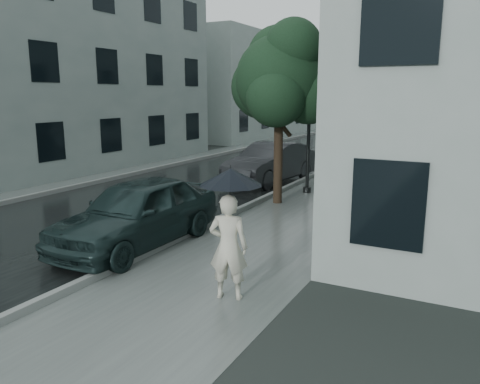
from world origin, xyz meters
The scene contains 14 objects.
ground centered at (0.00, 0.00, 0.00)m, with size 120.00×120.00×0.00m, color black.
sidewalk centered at (0.25, 12.00, 0.00)m, with size 3.50×60.00×0.01m, color slate.
kerb_near centered at (-1.57, 12.00, 0.07)m, with size 0.15×60.00×0.15m, color slate.
asphalt_road centered at (-5.08, 12.00, 0.00)m, with size 6.85×60.00×0.00m, color black.
kerb_far centered at (-8.57, 12.00, 0.07)m, with size 0.15×60.00×0.15m, color slate.
sidewalk_far centered at (-9.50, 12.00, 0.00)m, with size 1.70×60.00×0.01m, color #4C5451.
building_far_a centered at (-13.77, 8.00, 4.75)m, with size 7.02×20.00×9.50m.
building_far_b centered at (-13.77, 30.00, 4.00)m, with size 7.02×18.00×8.00m.
pedestrian centered at (1.00, 0.12, 0.91)m, with size 0.66×0.43×1.80m, color beige.
umbrella centered at (1.05, 0.14, 2.10)m, with size 1.20×1.20×1.35m.
street_tree centered at (-1.06, 7.20, 3.87)m, with size 3.51×3.19×5.59m.
lamp_post centered at (-0.90, 9.08, 3.02)m, with size 0.82×0.46×5.29m.
car_near centered at (-2.20, 1.66, 0.78)m, with size 1.84×4.57×1.56m, color #182929.
car_far centered at (-2.70, 10.25, 0.78)m, with size 1.64×4.69×1.55m, color black.
Camera 1 is at (4.61, -6.39, 3.41)m, focal length 35.00 mm.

